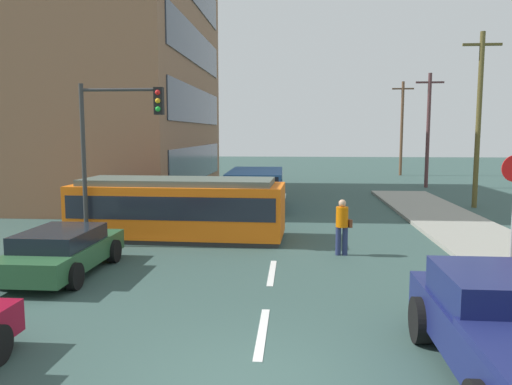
{
  "coord_description": "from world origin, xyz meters",
  "views": [
    {
      "loc": [
        0.56,
        -6.87,
        3.63
      ],
      "look_at": [
        -0.61,
        8.55,
        1.8
      ],
      "focal_mm": 35.62,
      "sensor_mm": 36.0,
      "label": 1
    }
  ],
  "objects_px": {
    "city_bus": "(256,187)",
    "traffic_light_mast": "(115,134)",
    "parked_sedan_mid": "(63,251)",
    "parked_sedan_far": "(151,204)",
    "utility_pole_far": "(428,128)",
    "streetcar_tram": "(179,207)",
    "utility_pole_mid": "(479,117)",
    "utility_pole_distant": "(402,127)",
    "pedestrian_crossing": "(342,224)"
  },
  "relations": [
    {
      "from": "pedestrian_crossing",
      "to": "utility_pole_mid",
      "type": "distance_m",
      "value": 13.06
    },
    {
      "from": "city_bus",
      "to": "utility_pole_far",
      "type": "bearing_deg",
      "value": 43.88
    },
    {
      "from": "streetcar_tram",
      "to": "parked_sedan_far",
      "type": "height_order",
      "value": "streetcar_tram"
    },
    {
      "from": "city_bus",
      "to": "parked_sedan_mid",
      "type": "bearing_deg",
      "value": -108.97
    },
    {
      "from": "city_bus",
      "to": "utility_pole_distant",
      "type": "bearing_deg",
      "value": 61.35
    },
    {
      "from": "parked_sedan_mid",
      "to": "utility_pole_mid",
      "type": "relative_size",
      "value": 0.51
    },
    {
      "from": "pedestrian_crossing",
      "to": "utility_pole_mid",
      "type": "height_order",
      "value": "utility_pole_mid"
    },
    {
      "from": "parked_sedan_mid",
      "to": "parked_sedan_far",
      "type": "height_order",
      "value": "same"
    },
    {
      "from": "streetcar_tram",
      "to": "parked_sedan_far",
      "type": "xyz_separation_m",
      "value": [
        -2.13,
        3.96,
        -0.45
      ]
    },
    {
      "from": "streetcar_tram",
      "to": "parked_sedan_far",
      "type": "distance_m",
      "value": 4.52
    },
    {
      "from": "pedestrian_crossing",
      "to": "utility_pole_mid",
      "type": "xyz_separation_m",
      "value": [
        7.33,
        10.25,
        3.41
      ]
    },
    {
      "from": "utility_pole_mid",
      "to": "utility_pole_distant",
      "type": "relative_size",
      "value": 1.06
    },
    {
      "from": "pedestrian_crossing",
      "to": "utility_pole_distant",
      "type": "xyz_separation_m",
      "value": [
        7.61,
        29.1,
        3.18
      ]
    },
    {
      "from": "streetcar_tram",
      "to": "utility_pole_distant",
      "type": "xyz_separation_m",
      "value": [
        12.99,
        27.07,
        3.05
      ]
    },
    {
      "from": "traffic_light_mast",
      "to": "utility_pole_far",
      "type": "bearing_deg",
      "value": 52.44
    },
    {
      "from": "city_bus",
      "to": "traffic_light_mast",
      "type": "relative_size",
      "value": 1.06
    },
    {
      "from": "streetcar_tram",
      "to": "city_bus",
      "type": "xyz_separation_m",
      "value": [
        2.12,
        7.17,
        -0.03
      ]
    },
    {
      "from": "city_bus",
      "to": "pedestrian_crossing",
      "type": "bearing_deg",
      "value": -70.43
    },
    {
      "from": "pedestrian_crossing",
      "to": "traffic_light_mast",
      "type": "bearing_deg",
      "value": 174.57
    },
    {
      "from": "parked_sedan_far",
      "to": "utility_pole_mid",
      "type": "height_order",
      "value": "utility_pole_mid"
    },
    {
      "from": "traffic_light_mast",
      "to": "parked_sedan_far",
      "type": "bearing_deg",
      "value": 94.81
    },
    {
      "from": "traffic_light_mast",
      "to": "streetcar_tram",
      "type": "bearing_deg",
      "value": 38.82
    },
    {
      "from": "pedestrian_crossing",
      "to": "utility_pole_mid",
      "type": "bearing_deg",
      "value": 54.43
    },
    {
      "from": "pedestrian_crossing",
      "to": "utility_pole_far",
      "type": "relative_size",
      "value": 0.22
    },
    {
      "from": "streetcar_tram",
      "to": "pedestrian_crossing",
      "type": "relative_size",
      "value": 4.35
    },
    {
      "from": "parked_sedan_far",
      "to": "utility_pole_far",
      "type": "bearing_deg",
      "value": 42.07
    },
    {
      "from": "parked_sedan_mid",
      "to": "traffic_light_mast",
      "type": "height_order",
      "value": "traffic_light_mast"
    },
    {
      "from": "pedestrian_crossing",
      "to": "streetcar_tram",
      "type": "bearing_deg",
      "value": 159.4
    },
    {
      "from": "traffic_light_mast",
      "to": "utility_pole_distant",
      "type": "xyz_separation_m",
      "value": [
        14.67,
        28.43,
        0.53
      ]
    },
    {
      "from": "streetcar_tram",
      "to": "utility_pole_mid",
      "type": "bearing_deg",
      "value": 32.91
    },
    {
      "from": "city_bus",
      "to": "traffic_light_mast",
      "type": "bearing_deg",
      "value": -114.02
    },
    {
      "from": "pedestrian_crossing",
      "to": "parked_sedan_mid",
      "type": "bearing_deg",
      "value": -160.21
    },
    {
      "from": "streetcar_tram",
      "to": "pedestrian_crossing",
      "type": "bearing_deg",
      "value": -20.6
    },
    {
      "from": "city_bus",
      "to": "utility_pole_mid",
      "type": "height_order",
      "value": "utility_pole_mid"
    },
    {
      "from": "pedestrian_crossing",
      "to": "utility_pole_distant",
      "type": "bearing_deg",
      "value": 75.35
    },
    {
      "from": "city_bus",
      "to": "parked_sedan_mid",
      "type": "height_order",
      "value": "city_bus"
    },
    {
      "from": "parked_sedan_mid",
      "to": "utility_pole_distant",
      "type": "bearing_deg",
      "value": 64.79
    },
    {
      "from": "streetcar_tram",
      "to": "parked_sedan_mid",
      "type": "height_order",
      "value": "streetcar_tram"
    },
    {
      "from": "traffic_light_mast",
      "to": "utility_pole_mid",
      "type": "xyz_separation_m",
      "value": [
        14.4,
        9.58,
        0.76
      ]
    },
    {
      "from": "utility_pole_distant",
      "to": "utility_pole_mid",
      "type": "bearing_deg",
      "value": -90.83
    },
    {
      "from": "city_bus",
      "to": "streetcar_tram",
      "type": "bearing_deg",
      "value": -106.44
    },
    {
      "from": "parked_sedan_far",
      "to": "utility_pole_mid",
      "type": "xyz_separation_m",
      "value": [
        14.85,
        4.27,
        3.73
      ]
    },
    {
      "from": "utility_pole_far",
      "to": "parked_sedan_far",
      "type": "bearing_deg",
      "value": -137.93
    },
    {
      "from": "streetcar_tram",
      "to": "pedestrian_crossing",
      "type": "height_order",
      "value": "streetcar_tram"
    },
    {
      "from": "parked_sedan_mid",
      "to": "city_bus",
      "type": "bearing_deg",
      "value": 71.03
    },
    {
      "from": "pedestrian_crossing",
      "to": "parked_sedan_far",
      "type": "bearing_deg",
      "value": 141.45
    },
    {
      "from": "streetcar_tram",
      "to": "city_bus",
      "type": "bearing_deg",
      "value": 73.56
    },
    {
      "from": "pedestrian_crossing",
      "to": "utility_pole_distant",
      "type": "height_order",
      "value": "utility_pole_distant"
    },
    {
      "from": "parked_sedan_mid",
      "to": "utility_pole_distant",
      "type": "height_order",
      "value": "utility_pole_distant"
    },
    {
      "from": "city_bus",
      "to": "traffic_light_mast",
      "type": "height_order",
      "value": "traffic_light_mast"
    }
  ]
}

